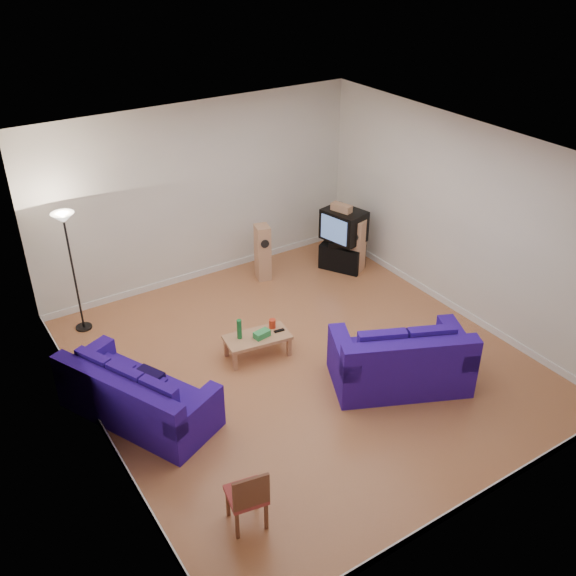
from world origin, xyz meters
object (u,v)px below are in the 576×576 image
coffee_table (257,339)px  television (344,225)px  sofa_three_seat (136,399)px  sofa_loveseat (401,363)px  tv_stand (342,256)px

coffee_table → television: 3.25m
sofa_three_seat → television: size_ratio=2.74×
sofa_loveseat → television: size_ratio=2.52×
coffee_table → television: size_ratio=1.21×
coffee_table → tv_stand: (2.76, 1.55, -0.06)m
coffee_table → television: bearing=29.6°
sofa_three_seat → tv_stand: (4.80, 1.88, -0.07)m
sofa_loveseat → television: bearing=90.9°
sofa_loveseat → coffee_table: (-1.35, 1.68, -0.05)m
sofa_loveseat → tv_stand: bearing=91.1°
sofa_three_seat → coffee_table: (2.04, 0.33, -0.01)m
sofa_three_seat → sofa_loveseat: bearing=43.4°
coffee_table → tv_stand: size_ratio=1.31×
tv_stand → coffee_table: bearing=-91.1°
sofa_loveseat → tv_stand: 3.52m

